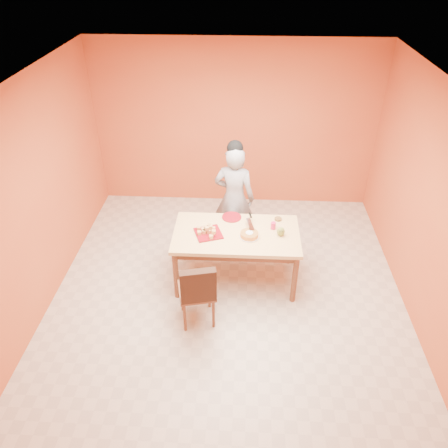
# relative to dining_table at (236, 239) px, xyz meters

# --- Properties ---
(floor) EXTENTS (5.00, 5.00, 0.00)m
(floor) POSITION_rel_dining_table_xyz_m (-0.09, -0.39, -0.67)
(floor) COLOR #BDB4A1
(floor) RESTS_ON ground
(ceiling) EXTENTS (5.00, 5.00, 0.00)m
(ceiling) POSITION_rel_dining_table_xyz_m (-0.09, -0.39, 2.03)
(ceiling) COLOR white
(ceiling) RESTS_ON wall_back
(wall_back) EXTENTS (4.50, 0.00, 4.50)m
(wall_back) POSITION_rel_dining_table_xyz_m (-0.09, 2.11, 0.68)
(wall_back) COLOR #C4592D
(wall_back) RESTS_ON floor
(wall_left) EXTENTS (0.00, 5.00, 5.00)m
(wall_left) POSITION_rel_dining_table_xyz_m (-2.34, -0.39, 0.68)
(wall_left) COLOR #C4592D
(wall_left) RESTS_ON floor
(wall_right) EXTENTS (0.00, 5.00, 5.00)m
(wall_right) POSITION_rel_dining_table_xyz_m (2.16, -0.39, 0.68)
(wall_right) COLOR #C4592D
(wall_right) RESTS_ON floor
(dining_table) EXTENTS (1.60, 0.90, 0.76)m
(dining_table) POSITION_rel_dining_table_xyz_m (0.00, 0.00, 0.00)
(dining_table) COLOR #E6C478
(dining_table) RESTS_ON floor
(dining_chair) EXTENTS (0.51, 0.57, 0.92)m
(dining_chair) POSITION_rel_dining_table_xyz_m (-0.44, -0.78, -0.19)
(dining_chair) COLOR brown
(dining_chair) RESTS_ON floor
(pastry_pile) EXTENTS (0.29, 0.29, 0.09)m
(pastry_pile) POSITION_rel_dining_table_xyz_m (-0.35, -0.04, 0.16)
(pastry_pile) COLOR #E6A362
(pastry_pile) RESTS_ON pastry_platter
(person) EXTENTS (0.64, 0.48, 1.59)m
(person) POSITION_rel_dining_table_xyz_m (-0.05, 0.80, 0.13)
(person) COLOR #97979A
(person) RESTS_ON floor
(pastry_platter) EXTENTS (0.40, 0.40, 0.02)m
(pastry_platter) POSITION_rel_dining_table_xyz_m (-0.35, -0.04, 0.10)
(pastry_platter) COLOR maroon
(pastry_platter) RESTS_ON dining_table
(red_dinner_plate) EXTENTS (0.31, 0.31, 0.02)m
(red_dinner_plate) POSITION_rel_dining_table_xyz_m (-0.07, 0.35, 0.10)
(red_dinner_plate) COLOR maroon
(red_dinner_plate) RESTS_ON dining_table
(white_cake_plate) EXTENTS (0.31, 0.31, 0.01)m
(white_cake_plate) POSITION_rel_dining_table_xyz_m (0.16, -0.08, 0.10)
(white_cake_plate) COLOR white
(white_cake_plate) RESTS_ON dining_table
(sponge_cake) EXTENTS (0.28, 0.28, 0.05)m
(sponge_cake) POSITION_rel_dining_table_xyz_m (0.16, -0.08, 0.13)
(sponge_cake) COLOR orange
(sponge_cake) RESTS_ON white_cake_plate
(cake_server) EXTENTS (0.12, 0.29, 0.01)m
(cake_server) POSITION_rel_dining_table_xyz_m (0.17, 0.10, 0.17)
(cake_server) COLOR silver
(cake_server) RESTS_ON sponge_cake
(egg_ornament) EXTENTS (0.11, 0.09, 0.13)m
(egg_ornament) POSITION_rel_dining_table_xyz_m (0.56, -0.03, 0.16)
(egg_ornament) COLOR olive
(egg_ornament) RESTS_ON dining_table
(magenta_glass) EXTENTS (0.07, 0.07, 0.09)m
(magenta_glass) POSITION_rel_dining_table_xyz_m (0.47, 0.12, 0.14)
(magenta_glass) COLOR #C91E50
(magenta_glass) RESTS_ON dining_table
(checker_tin) EXTENTS (0.12, 0.12, 0.03)m
(checker_tin) POSITION_rel_dining_table_xyz_m (0.54, 0.32, 0.11)
(checker_tin) COLOR #3A2610
(checker_tin) RESTS_ON dining_table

